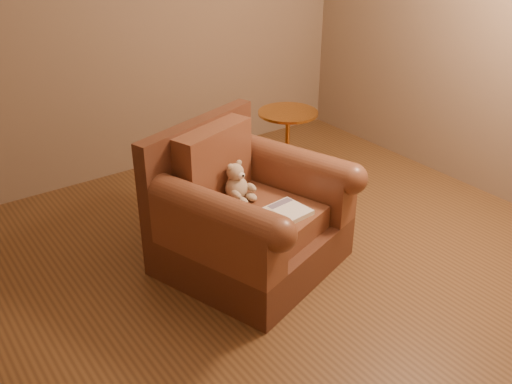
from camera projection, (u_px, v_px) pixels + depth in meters
floor at (285, 285)px, 3.36m from camera, size 4.00×4.00×0.00m
armchair at (246, 215)px, 3.43m from camera, size 1.18×1.15×0.86m
teddy_bear at (238, 185)px, 3.41m from camera, size 0.17×0.20×0.24m
guidebook at (278, 216)px, 3.24m from camera, size 0.39×0.26×0.03m
side_table at (287, 147)px, 4.34m from camera, size 0.44×0.44×0.62m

